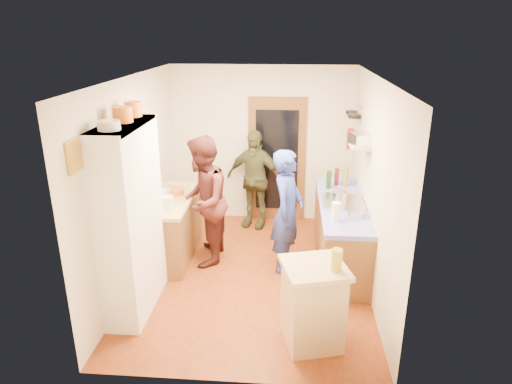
# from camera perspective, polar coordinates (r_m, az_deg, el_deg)

# --- Properties ---
(floor) EXTENTS (3.00, 4.00, 0.02)m
(floor) POSITION_cam_1_polar(r_m,az_deg,el_deg) (6.28, -0.51, -10.31)
(floor) COLOR #8E320E
(floor) RESTS_ON ground
(ceiling) EXTENTS (3.00, 4.00, 0.02)m
(ceiling) POSITION_cam_1_polar(r_m,az_deg,el_deg) (5.45, -0.60, 14.23)
(ceiling) COLOR silver
(ceiling) RESTS_ON ground
(wall_back) EXTENTS (3.00, 0.02, 2.60)m
(wall_back) POSITION_cam_1_polar(r_m,az_deg,el_deg) (7.66, 0.77, 5.92)
(wall_back) COLOR beige
(wall_back) RESTS_ON ground
(wall_front) EXTENTS (3.00, 0.02, 2.60)m
(wall_front) POSITION_cam_1_polar(r_m,az_deg,el_deg) (3.90, -3.16, -8.47)
(wall_front) COLOR beige
(wall_front) RESTS_ON ground
(wall_left) EXTENTS (0.02, 4.00, 2.60)m
(wall_left) POSITION_cam_1_polar(r_m,az_deg,el_deg) (6.05, -14.95, 1.41)
(wall_left) COLOR beige
(wall_left) RESTS_ON ground
(wall_right) EXTENTS (0.02, 4.00, 2.60)m
(wall_right) POSITION_cam_1_polar(r_m,az_deg,el_deg) (5.80, 14.47, 0.67)
(wall_right) COLOR beige
(wall_right) RESTS_ON ground
(door_frame) EXTENTS (0.95, 0.06, 2.10)m
(door_frame) POSITION_cam_1_polar(r_m,az_deg,el_deg) (7.67, 2.61, 4.00)
(door_frame) COLOR brown
(door_frame) RESTS_ON ground
(door_glass) EXTENTS (0.70, 0.02, 1.70)m
(door_glass) POSITION_cam_1_polar(r_m,az_deg,el_deg) (7.64, 2.60, 3.93)
(door_glass) COLOR black
(door_glass) RESTS_ON door_frame
(hutch_body) EXTENTS (0.40, 1.20, 2.20)m
(hutch_body) POSITION_cam_1_polar(r_m,az_deg,el_deg) (5.35, -15.36, -3.39)
(hutch_body) COLOR white
(hutch_body) RESTS_ON ground
(hutch_top_shelf) EXTENTS (0.40, 1.14, 0.04)m
(hutch_top_shelf) POSITION_cam_1_polar(r_m,az_deg,el_deg) (5.03, -16.48, 7.99)
(hutch_top_shelf) COLOR white
(hutch_top_shelf) RESTS_ON hutch_body
(plate_stack) EXTENTS (0.22, 0.22, 0.09)m
(plate_stack) POSITION_cam_1_polar(r_m,az_deg,el_deg) (4.72, -17.91, 7.93)
(plate_stack) COLOR white
(plate_stack) RESTS_ON hutch_top_shelf
(orange_pot_a) EXTENTS (0.21, 0.21, 0.16)m
(orange_pot_a) POSITION_cam_1_polar(r_m,az_deg,el_deg) (5.08, -16.32, 9.29)
(orange_pot_a) COLOR orange
(orange_pot_a) RESTS_ON hutch_top_shelf
(orange_pot_b) EXTENTS (0.19, 0.19, 0.17)m
(orange_pot_b) POSITION_cam_1_polar(r_m,az_deg,el_deg) (5.38, -15.12, 9.98)
(orange_pot_b) COLOR orange
(orange_pot_b) RESTS_ON hutch_top_shelf
(left_counter_base) EXTENTS (0.60, 1.40, 0.85)m
(left_counter_base) POSITION_cam_1_polar(r_m,az_deg,el_deg) (6.67, -10.53, -4.55)
(left_counter_base) COLOR brown
(left_counter_base) RESTS_ON ground
(left_counter_top) EXTENTS (0.64, 1.44, 0.05)m
(left_counter_top) POSITION_cam_1_polar(r_m,az_deg,el_deg) (6.50, -10.78, -0.94)
(left_counter_top) COLOR tan
(left_counter_top) RESTS_ON left_counter_base
(toaster) EXTENTS (0.26, 0.19, 0.18)m
(toaster) POSITION_cam_1_polar(r_m,az_deg,el_deg) (6.06, -11.44, -1.40)
(toaster) COLOR white
(toaster) RESTS_ON left_counter_top
(kettle) EXTENTS (0.19, 0.19, 0.19)m
(kettle) POSITION_cam_1_polar(r_m,az_deg,el_deg) (6.28, -11.80, -0.62)
(kettle) COLOR white
(kettle) RESTS_ON left_counter_top
(orange_bowl) EXTENTS (0.23, 0.23, 0.09)m
(orange_bowl) POSITION_cam_1_polar(r_m,az_deg,el_deg) (6.58, -9.86, -0.00)
(orange_bowl) COLOR orange
(orange_bowl) RESTS_ON left_counter_top
(chopping_board) EXTENTS (0.35, 0.30, 0.02)m
(chopping_board) POSITION_cam_1_polar(r_m,az_deg,el_deg) (7.00, -9.48, 0.98)
(chopping_board) COLOR tan
(chopping_board) RESTS_ON left_counter_top
(right_counter_base) EXTENTS (0.60, 2.20, 0.84)m
(right_counter_base) POSITION_cam_1_polar(r_m,az_deg,el_deg) (6.54, 10.43, -5.10)
(right_counter_base) COLOR brown
(right_counter_base) RESTS_ON ground
(right_counter_top) EXTENTS (0.62, 2.22, 0.06)m
(right_counter_top) POSITION_cam_1_polar(r_m,az_deg,el_deg) (6.37, 10.68, -1.42)
(right_counter_top) COLOR #1311B8
(right_counter_top) RESTS_ON right_counter_base
(hob) EXTENTS (0.55, 0.58, 0.04)m
(hob) POSITION_cam_1_polar(r_m,az_deg,el_deg) (6.31, 10.75, -1.16)
(hob) COLOR silver
(hob) RESTS_ON right_counter_top
(pot_on_hob) EXTENTS (0.19, 0.19, 0.12)m
(pot_on_hob) POSITION_cam_1_polar(r_m,az_deg,el_deg) (6.26, 10.36, -0.49)
(pot_on_hob) COLOR silver
(pot_on_hob) RESTS_ON hob
(bottle_a) EXTENTS (0.08, 0.08, 0.27)m
(bottle_a) POSITION_cam_1_polar(r_m,az_deg,el_deg) (6.80, 9.08, 1.55)
(bottle_a) COLOR #143F14
(bottle_a) RESTS_ON right_counter_top
(bottle_b) EXTENTS (0.08, 0.08, 0.26)m
(bottle_b) POSITION_cam_1_polar(r_m,az_deg,el_deg) (6.98, 10.04, 1.90)
(bottle_b) COLOR #591419
(bottle_b) RESTS_ON right_counter_top
(bottle_c) EXTENTS (0.09, 0.09, 0.31)m
(bottle_c) POSITION_cam_1_polar(r_m,az_deg,el_deg) (6.95, 11.14, 1.99)
(bottle_c) COLOR olive
(bottle_c) RESTS_ON right_counter_top
(paper_towel) EXTENTS (0.13, 0.13, 0.24)m
(paper_towel) POSITION_cam_1_polar(r_m,az_deg,el_deg) (5.68, 9.93, -2.45)
(paper_towel) COLOR white
(paper_towel) RESTS_ON right_counter_top
(mixing_bowl) EXTENTS (0.31, 0.31, 0.10)m
(mixing_bowl) POSITION_cam_1_polar(r_m,az_deg,el_deg) (5.89, 12.17, -2.49)
(mixing_bowl) COLOR silver
(mixing_bowl) RESTS_ON right_counter_top
(island_base) EXTENTS (0.67, 0.67, 0.86)m
(island_base) POSITION_cam_1_polar(r_m,az_deg,el_deg) (4.89, 7.09, -14.02)
(island_base) COLOR tan
(island_base) RESTS_ON ground
(island_top) EXTENTS (0.76, 0.76, 0.05)m
(island_top) POSITION_cam_1_polar(r_m,az_deg,el_deg) (4.66, 7.33, -9.37)
(island_top) COLOR tan
(island_top) RESTS_ON island_base
(cutting_board) EXTENTS (0.41, 0.36, 0.02)m
(cutting_board) POSITION_cam_1_polar(r_m,az_deg,el_deg) (4.68, 6.56, -9.03)
(cutting_board) COLOR white
(cutting_board) RESTS_ON island_top
(oil_jar) EXTENTS (0.14, 0.14, 0.22)m
(oil_jar) POSITION_cam_1_polar(r_m,az_deg,el_deg) (4.55, 10.05, -8.34)
(oil_jar) COLOR #AD9E2D
(oil_jar) RESTS_ON island_top
(pan_rail) EXTENTS (0.02, 0.65, 0.02)m
(pan_rail) POSITION_cam_1_polar(r_m,az_deg,el_deg) (7.08, 12.60, 10.51)
(pan_rail) COLOR silver
(pan_rail) RESTS_ON wall_right
(pan_hang_a) EXTENTS (0.18, 0.18, 0.05)m
(pan_hang_a) POSITION_cam_1_polar(r_m,az_deg,el_deg) (6.93, 12.21, 9.24)
(pan_hang_a) COLOR black
(pan_hang_a) RESTS_ON pan_rail
(pan_hang_b) EXTENTS (0.16, 0.16, 0.05)m
(pan_hang_b) POSITION_cam_1_polar(r_m,az_deg,el_deg) (7.13, 12.00, 9.38)
(pan_hang_b) COLOR black
(pan_hang_b) RESTS_ON pan_rail
(pan_hang_c) EXTENTS (0.17, 0.17, 0.05)m
(pan_hang_c) POSITION_cam_1_polar(r_m,az_deg,el_deg) (7.32, 11.82, 9.74)
(pan_hang_c) COLOR black
(pan_hang_c) RESTS_ON pan_rail
(wall_shelf) EXTENTS (0.26, 0.42, 0.03)m
(wall_shelf) POSITION_cam_1_polar(r_m,az_deg,el_deg) (6.10, 12.82, 5.65)
(wall_shelf) COLOR tan
(wall_shelf) RESTS_ON wall_right
(radio) EXTENTS (0.29, 0.35, 0.15)m
(radio) POSITION_cam_1_polar(r_m,az_deg,el_deg) (6.08, 12.88, 6.48)
(radio) COLOR silver
(radio) RESTS_ON wall_shelf
(ext_bracket) EXTENTS (0.06, 0.10, 0.04)m
(ext_bracket) POSITION_cam_1_polar(r_m,az_deg,el_deg) (7.37, 12.16, 6.13)
(ext_bracket) COLOR black
(ext_bracket) RESTS_ON wall_right
(fire_extinguisher) EXTENTS (0.11, 0.11, 0.32)m
(fire_extinguisher) POSITION_cam_1_polar(r_m,az_deg,el_deg) (7.35, 11.72, 6.52)
(fire_extinguisher) COLOR red
(fire_extinguisher) RESTS_ON wall_right
(picture_frame) EXTENTS (0.03, 0.25, 0.30)m
(picture_frame) POSITION_cam_1_polar(r_m,az_deg,el_deg) (4.46, -21.79, 4.21)
(picture_frame) COLOR gold
(picture_frame) RESTS_ON wall_left
(person_hob) EXTENTS (0.56, 0.70, 1.68)m
(person_hob) POSITION_cam_1_polar(r_m,az_deg,el_deg) (6.05, 4.15, -2.58)
(person_hob) COLOR navy
(person_hob) RESTS_ON ground
(person_left) EXTENTS (0.69, 0.89, 1.81)m
(person_left) POSITION_cam_1_polar(r_m,az_deg,el_deg) (6.31, -6.30, -1.05)
(person_left) COLOR #451C1A
(person_left) RESTS_ON ground
(person_back) EXTENTS (1.03, 0.67, 1.63)m
(person_back) POSITION_cam_1_polar(r_m,az_deg,el_deg) (7.43, -0.15, 1.60)
(person_back) COLOR #3D3F23
(person_back) RESTS_ON ground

